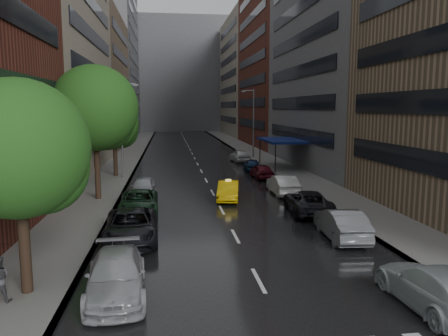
# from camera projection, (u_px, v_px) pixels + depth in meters

# --- Properties ---
(ground) EXTENTS (220.00, 220.00, 0.00)m
(ground) POSITION_uv_depth(u_px,v_px,m) (285.00, 332.00, 13.29)
(ground) COLOR gray
(ground) RESTS_ON ground
(road) EXTENTS (14.00, 140.00, 0.01)m
(road) POSITION_uv_depth(u_px,v_px,m) (193.00, 155.00, 62.41)
(road) COLOR black
(road) RESTS_ON ground
(sidewalk_left) EXTENTS (4.00, 140.00, 0.15)m
(sidewalk_left) POSITION_uv_depth(u_px,v_px,m) (129.00, 155.00, 61.27)
(sidewalk_left) COLOR gray
(sidewalk_left) RESTS_ON ground
(sidewalk_right) EXTENTS (4.00, 140.00, 0.15)m
(sidewalk_right) POSITION_uv_depth(u_px,v_px,m) (255.00, 154.00, 63.53)
(sidewalk_right) COLOR gray
(sidewalk_right) RESTS_ON ground
(buildings_left) EXTENTS (8.00, 108.00, 38.00)m
(buildings_left) POSITION_uv_depth(u_px,v_px,m) (91.00, 47.00, 66.96)
(buildings_left) COLOR maroon
(buildings_left) RESTS_ON ground
(buildings_right) EXTENTS (8.05, 109.10, 36.00)m
(buildings_right) POSITION_uv_depth(u_px,v_px,m) (285.00, 55.00, 68.80)
(buildings_right) COLOR #937A5B
(buildings_right) RESTS_ON ground
(building_far) EXTENTS (40.00, 14.00, 32.00)m
(building_far) POSITION_uv_depth(u_px,v_px,m) (179.00, 75.00, 127.01)
(building_far) COLOR slate
(building_far) RESTS_ON ground
(tree_near) EXTENTS (4.90, 4.90, 7.81)m
(tree_near) POSITION_uv_depth(u_px,v_px,m) (18.00, 149.00, 15.10)
(tree_near) COLOR #382619
(tree_near) RESTS_ON ground
(tree_mid) EXTENTS (6.15, 6.15, 9.80)m
(tree_mid) POSITION_uv_depth(u_px,v_px,m) (95.00, 108.00, 31.06)
(tree_mid) COLOR #382619
(tree_mid) RESTS_ON ground
(tree_far) EXTENTS (4.72, 4.72, 7.53)m
(tree_far) POSITION_uv_depth(u_px,v_px,m) (114.00, 124.00, 41.99)
(tree_far) COLOR #382619
(tree_far) RESTS_ON ground
(taxi) EXTENTS (2.20, 4.45, 1.40)m
(taxi) POSITION_uv_depth(u_px,v_px,m) (228.00, 191.00, 32.07)
(taxi) COLOR gold
(taxi) RESTS_ON ground
(parked_cars_left) EXTENTS (2.88, 22.62, 1.58)m
(parked_cars_left) POSITION_uv_depth(u_px,v_px,m) (134.00, 217.00, 24.20)
(parked_cars_left) COLOR #AAA9AE
(parked_cars_left) RESTS_ON ground
(parked_cars_right) EXTENTS (2.98, 45.64, 1.59)m
(parked_cars_right) POSITION_uv_depth(u_px,v_px,m) (288.00, 189.00, 32.60)
(parked_cars_right) COLOR #B4BBBE
(parked_cars_right) RESTS_ON ground
(street_lamp_left) EXTENTS (1.74, 0.22, 9.00)m
(street_lamp_left) POSITION_uv_depth(u_px,v_px,m) (122.00, 128.00, 41.12)
(street_lamp_left) COLOR gray
(street_lamp_left) RESTS_ON sidewalk_left
(street_lamp_right) EXTENTS (1.74, 0.22, 9.00)m
(street_lamp_right) POSITION_uv_depth(u_px,v_px,m) (253.00, 122.00, 57.79)
(street_lamp_right) COLOR gray
(street_lamp_right) RESTS_ON sidewalk_right
(awning) EXTENTS (4.00, 8.00, 3.12)m
(awning) POSITION_uv_depth(u_px,v_px,m) (281.00, 140.00, 48.37)
(awning) COLOR navy
(awning) RESTS_ON sidewalk_right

